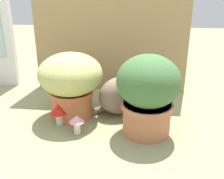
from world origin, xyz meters
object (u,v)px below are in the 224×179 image
leafy_planter (148,92)px  mushroom_ornament_pink (77,121)px  mushroom_ornament_red (59,110)px  grass_planter (71,81)px  cat (124,93)px

leafy_planter → mushroom_ornament_pink: size_ratio=3.97×
mushroom_ornament_red → grass_planter: bearing=64.6°
cat → mushroom_ornament_pink: (-0.22, -0.26, -0.05)m
grass_planter → mushroom_ornament_red: size_ratio=3.07×
leafy_planter → cat: 0.26m
cat → mushroom_ornament_red: 0.37m
grass_planter → mushroom_ornament_red: bearing=-115.4°
mushroom_ornament_red → mushroom_ornament_pink: bearing=-37.7°
grass_planter → cat: bearing=13.4°
cat → mushroom_ornament_red: bearing=-153.3°
mushroom_ornament_pink → cat: bearing=49.9°
cat → mushroom_ornament_pink: bearing=-130.1°
mushroom_ornament_pink → mushroom_ornament_red: size_ratio=0.86×
leafy_planter → grass_planter: bearing=161.9°
grass_planter → mushroom_ornament_pink: grass_planter is taller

